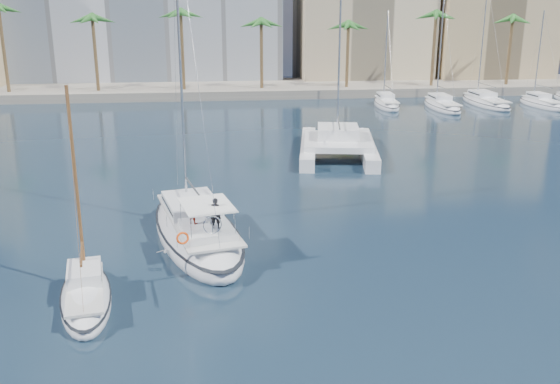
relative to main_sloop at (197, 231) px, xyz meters
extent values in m
plane|color=black|center=(2.96, -3.99, -0.57)|extent=(160.00, 160.00, 0.00)
cube|color=gray|center=(2.96, 57.01, 0.03)|extent=(120.00, 14.00, 1.20)
cube|color=beige|center=(24.96, 66.01, 9.43)|extent=(20.00, 14.00, 20.00)
cube|color=tan|center=(44.96, 64.01, 8.43)|extent=(18.00, 12.00, 18.00)
cylinder|color=brown|center=(2.96, 53.01, 4.68)|extent=(0.44, 0.44, 10.50)
sphere|color=#2C6C27|center=(2.96, 53.01, 9.93)|extent=(3.60, 3.60, 3.60)
cylinder|color=brown|center=(36.96, 53.01, 4.68)|extent=(0.44, 0.44, 10.50)
sphere|color=#2C6C27|center=(36.96, 53.01, 9.93)|extent=(3.60, 3.60, 3.60)
ellipsoid|color=white|center=(0.00, 0.00, -0.17)|extent=(6.92, 13.59, 2.70)
ellipsoid|color=black|center=(0.00, 0.00, 0.21)|extent=(6.98, 13.72, 0.18)
cube|color=silver|center=(0.06, -0.24, 0.85)|extent=(5.03, 10.16, 0.12)
cube|color=white|center=(-0.28, 1.22, 1.21)|extent=(3.66, 4.76, 0.60)
cube|color=black|center=(-0.28, 1.22, 1.23)|extent=(3.56, 4.28, 0.14)
cylinder|color=#B7BABF|center=(-0.61, 2.68, 9.43)|extent=(0.15, 0.15, 17.04)
cylinder|color=#B7BABF|center=(-0.03, 0.12, 2.41)|extent=(1.27, 5.14, 0.11)
cube|color=white|center=(0.61, -2.68, 1.09)|extent=(3.12, 3.71, 0.36)
cube|color=white|center=(0.64, -2.80, 2.46)|extent=(3.12, 3.71, 0.04)
torus|color=silver|center=(0.89, -3.90, 1.76)|extent=(0.94, 0.27, 0.96)
torus|color=#F1470C|center=(-0.55, -4.74, 1.46)|extent=(0.66, 0.33, 0.64)
imported|color=black|center=(1.06, -3.01, 2.08)|extent=(0.67, 0.54, 1.61)
imported|color=#A42D19|center=(-0.13, -2.19, 1.87)|extent=(0.72, 0.66, 1.19)
ellipsoid|color=white|center=(-4.80, -7.15, -0.33)|extent=(3.34, 7.24, 1.64)
ellipsoid|color=black|center=(-4.80, -7.15, -0.09)|extent=(3.37, 7.31, 0.18)
cube|color=silver|center=(-4.78, -7.28, 0.29)|extent=(2.42, 5.42, 0.12)
cube|color=white|center=(-4.91, -6.49, 0.65)|extent=(1.84, 2.50, 0.60)
cube|color=black|center=(-4.91, -6.49, 0.67)|extent=(1.81, 2.24, 0.14)
cylinder|color=brown|center=(-5.05, -5.70, 4.67)|extent=(0.15, 0.15, 8.62)
cylinder|color=brown|center=(-4.81, -7.08, 1.85)|extent=(0.58, 2.79, 0.11)
cube|color=white|center=(9.34, 19.46, -0.02)|extent=(3.30, 12.66, 1.10)
cube|color=white|center=(14.39, 18.60, -0.02)|extent=(3.30, 12.66, 1.10)
cube|color=white|center=(11.76, 18.41, 0.73)|extent=(6.80, 7.81, 0.50)
cube|color=white|center=(11.86, 19.03, 1.43)|extent=(4.06, 4.32, 1.00)
cube|color=black|center=(11.86, 19.03, 1.48)|extent=(4.00, 3.82, 0.18)
cylinder|color=#B7BABF|center=(12.18, 20.90, 9.36)|extent=(0.18, 0.18, 16.85)
ellipsoid|color=silver|center=(-1.60, -2.52, -0.11)|extent=(0.19, 0.36, 0.17)
sphere|color=silver|center=(-1.60, -2.35, -0.09)|extent=(0.09, 0.09, 0.09)
cube|color=gray|center=(-1.85, -2.52, -0.08)|extent=(0.41, 0.15, 0.10)
cube|color=gray|center=(-1.34, -2.52, -0.08)|extent=(0.41, 0.15, 0.10)
camera|label=1|loc=(1.00, -33.01, 12.49)|focal=40.00mm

